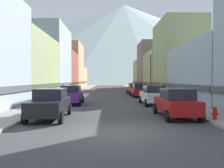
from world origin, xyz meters
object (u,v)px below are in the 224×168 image
object	(u,v)px
potted_plant_2	(167,93)
pedestrian_1	(161,91)
car_left_0	(50,103)
car_right_2	(139,90)
car_left_1	(71,95)
potted_plant_0	(52,94)
fire_hydrant_near	(215,113)
car_right_1	(153,95)
parking_meter_near	(189,97)
streetlamp_right	(151,67)
pedestrian_2	(64,90)
car_right_0	(176,103)
pedestrian_0	(71,88)
car_right_3	(134,88)
potted_plant_1	(54,93)
trash_bin_right	(182,98)

from	to	relation	value
potted_plant_2	pedestrian_1	distance (m)	0.83
car_left_0	car_right_2	distance (m)	18.42
car_left_1	potted_plant_0	world-z (taller)	car_left_1
potted_plant_0	fire_hydrant_near	bearing A→B (deg)	-50.07
car_right_1	parking_meter_near	distance (m)	4.39
car_right_1	streetlamp_right	xyz separation A→B (m)	(1.55, 9.50, 3.09)
car_left_0	parking_meter_near	world-z (taller)	car_left_0
car_right_1	potted_plant_0	xyz separation A→B (m)	(-10.80, 6.19, -0.33)
car_left_0	pedestrian_2	world-z (taller)	pedestrian_2
parking_meter_near	potted_plant_0	world-z (taller)	parking_meter_near
pedestrian_1	car_right_0	bearing A→B (deg)	-99.78
car_left_1	fire_hydrant_near	xyz separation A→B (m)	(9.25, -9.12, -0.37)
pedestrian_0	streetlamp_right	bearing A→B (deg)	-25.03
car_right_3	streetlamp_right	distance (m)	6.97
pedestrian_2	streetlamp_right	xyz separation A→B (m)	(11.60, 0.20, 3.03)
car_left_1	pedestrian_0	bearing A→B (deg)	99.61
parking_meter_near	pedestrian_0	distance (m)	22.34
car_left_0	potted_plant_0	distance (m)	13.92
car_right_0	potted_plant_1	world-z (taller)	car_right_0
car_right_1	pedestrian_0	bearing A→B (deg)	123.97
car_left_0	car_left_1	world-z (taller)	same
trash_bin_right	streetlamp_right	distance (m)	10.46
car_right_0	pedestrian_0	xyz separation A→B (m)	(-10.05, 22.01, 0.04)
potted_plant_1	trash_bin_right	bearing A→B (deg)	-29.66
car_left_1	potted_plant_0	distance (m)	6.59
car_left_0	car_right_2	size ratio (longest dim) A/B	1.01
car_right_1	potted_plant_0	size ratio (longest dim) A/B	5.41
car_right_2	pedestrian_0	size ratio (longest dim) A/B	2.60
pedestrian_1	potted_plant_0	bearing A→B (deg)	-175.99
pedestrian_0	fire_hydrant_near	bearing A→B (deg)	-63.63
car_right_2	parking_meter_near	xyz separation A→B (m)	(1.95, -13.35, 0.11)
potted_plant_0	potted_plant_2	size ratio (longest dim) A/B	0.94
car_right_1	car_right_2	bearing A→B (deg)	90.00
fire_hydrant_near	streetlamp_right	distance (m)	18.51
car_left_0	potted_plant_0	xyz separation A→B (m)	(-3.20, 13.54, -0.33)
trash_bin_right	car_right_2	bearing A→B (deg)	104.61
fire_hydrant_near	car_right_3	bearing A→B (deg)	93.89
parking_meter_near	pedestrian_1	world-z (taller)	pedestrian_1
car_right_0	fire_hydrant_near	distance (m)	2.32
car_right_0	pedestrian_0	world-z (taller)	pedestrian_0
car_right_3	streetlamp_right	bearing A→B (deg)	-75.66
potted_plant_0	streetlamp_right	size ratio (longest dim) A/B	0.14
car_left_1	potted_plant_2	distance (m)	12.75
fire_hydrant_near	pedestrian_0	world-z (taller)	pedestrian_0
fire_hydrant_near	potted_plant_2	size ratio (longest dim) A/B	0.81
trash_bin_right	car_right_3	bearing A→B (deg)	99.10
car_right_3	potted_plant_1	distance (m)	13.63
car_right_0	trash_bin_right	bearing A→B (deg)	69.27
car_right_0	car_right_1	bearing A→B (deg)	89.99
car_right_3	streetlamp_right	size ratio (longest dim) A/B	0.76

